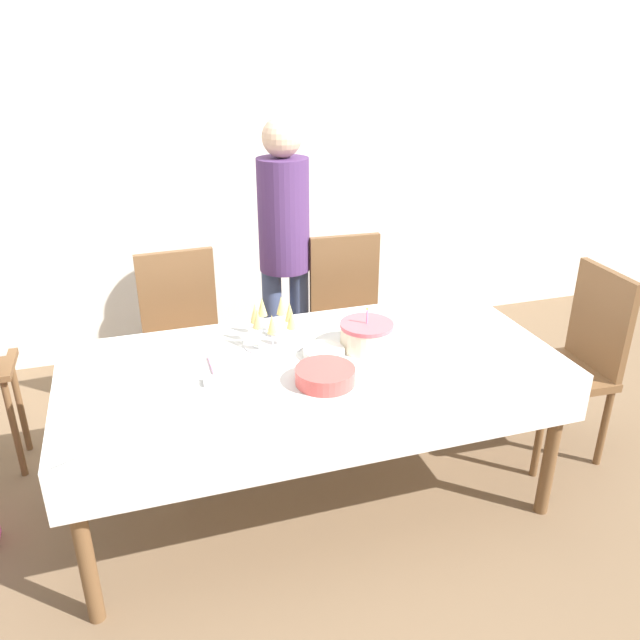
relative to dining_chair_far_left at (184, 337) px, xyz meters
The scene contains 14 objects.
ground_plane 1.06m from the dining_chair_far_left, 59.94° to the right, with size 12.00×12.00×0.00m, color brown.
wall_back 1.36m from the dining_chair_far_left, 64.95° to the left, with size 8.00×0.05×2.70m.
dining_table 0.92m from the dining_chair_far_left, 59.94° to the right, with size 2.05×0.95×0.72m.
dining_chair_far_left is the anchor object (origin of this frame).
dining_chair_far_right 0.92m from the dining_chair_far_left, ahead, with size 0.44×0.44×0.96m.
dining_chair_right_end 1.97m from the dining_chair_far_left, 23.86° to the right, with size 0.44×0.44×0.96m.
birthday_cake 1.07m from the dining_chair_far_left, 46.69° to the right, with size 0.23×0.23×0.19m.
champagne_tray 0.74m from the dining_chair_far_left, 59.79° to the right, with size 0.28×0.28×0.18m.
plate_stack_main 1.12m from the dining_chair_far_left, 65.74° to the right, with size 0.23×0.23×0.06m.
plate_stack_dessert 0.96m from the dining_chair_far_left, 56.72° to the right, with size 0.18×0.18×0.03m.
cake_knife 1.22m from the dining_chair_far_left, 54.68° to the right, with size 0.29×0.12×0.00m.
fork_pile 0.90m from the dining_chair_far_left, 84.76° to the right, with size 0.17×0.07×0.02m.
napkin_pile 0.77m from the dining_chair_far_left, 80.89° to the right, with size 0.15×0.15×0.01m.
person_standing 0.77m from the dining_chair_far_left, 18.41° to the left, with size 0.28×0.28×1.59m.
Camera 1 is at (-0.67, -2.22, 1.94)m, focal length 35.00 mm.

